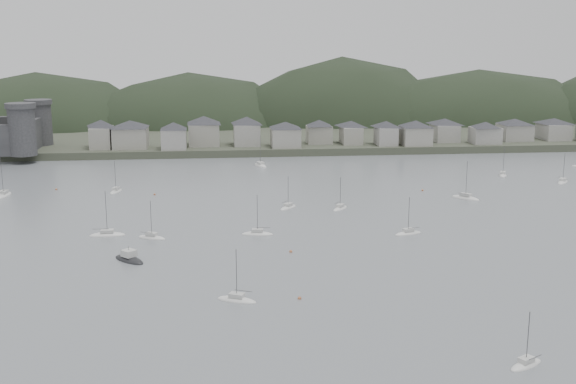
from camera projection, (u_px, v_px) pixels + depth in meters
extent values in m
plane|color=slate|center=(335.00, 320.00, 119.07)|extent=(900.00, 900.00, 0.00)
cube|color=#383D2D|center=(247.00, 120.00, 405.52)|extent=(900.00, 250.00, 3.00)
ellipsoid|color=black|center=(41.00, 149.00, 374.04)|extent=(138.98, 92.48, 81.13)
ellipsoid|color=black|center=(190.00, 146.00, 383.06)|extent=(132.08, 90.41, 79.74)
ellipsoid|color=black|center=(341.00, 148.00, 392.31)|extent=(133.88, 88.37, 101.41)
ellipsoid|color=black|center=(475.00, 143.00, 394.75)|extent=(165.81, 81.78, 82.55)
cylinder|color=#333335|center=(22.00, 132.00, 268.36)|extent=(10.00, 10.00, 18.00)
cylinder|color=#333335|center=(40.00, 125.00, 295.68)|extent=(10.00, 10.00, 17.00)
cube|color=#333335|center=(32.00, 135.00, 282.60)|extent=(3.50, 30.00, 12.00)
cube|color=#9B9A8E|center=(102.00, 138.00, 287.67)|extent=(8.34, 12.91, 8.59)
pyramid|color=#2B2B30|center=(101.00, 123.00, 286.45)|extent=(15.78, 15.78, 3.01)
cube|color=#9B9A8E|center=(131.00, 138.00, 288.28)|extent=(13.68, 13.35, 8.36)
pyramid|color=#2B2B30|center=(130.00, 124.00, 287.10)|extent=(20.07, 20.07, 2.93)
cube|color=gray|center=(174.00, 139.00, 285.00)|extent=(9.78, 10.20, 8.08)
pyramid|color=#2B2B30|center=(173.00, 126.00, 283.85)|extent=(14.83, 14.83, 2.83)
cube|color=#9B9A8E|center=(204.00, 134.00, 295.50)|extent=(12.59, 13.33, 9.09)
pyramid|color=#2B2B30|center=(204.00, 120.00, 294.21)|extent=(19.24, 19.24, 3.18)
cube|color=gray|center=(247.00, 135.00, 295.87)|extent=(10.74, 12.17, 8.87)
pyramid|color=#2B2B30|center=(247.00, 120.00, 294.61)|extent=(17.01, 17.01, 3.10)
cube|color=#9B9A8E|center=(286.00, 138.00, 291.24)|extent=(11.63, 12.09, 7.69)
pyramid|color=#2B2B30|center=(286.00, 125.00, 290.14)|extent=(17.61, 17.61, 2.69)
cube|color=#9B9A8E|center=(319.00, 135.00, 301.28)|extent=(10.37, 9.35, 7.44)
pyramid|color=#2B2B30|center=(319.00, 123.00, 300.22)|extent=(14.65, 14.65, 2.60)
cube|color=#9B9A8E|center=(351.00, 135.00, 300.35)|extent=(8.24, 12.20, 7.22)
pyramid|color=#2B2B30|center=(351.00, 124.00, 299.33)|extent=(15.17, 15.17, 2.53)
cube|color=gray|center=(386.00, 136.00, 296.67)|extent=(8.06, 10.91, 7.46)
pyramid|color=#2B2B30|center=(386.00, 124.00, 295.61)|extent=(14.08, 14.08, 2.61)
cube|color=#9B9A8E|center=(415.00, 136.00, 296.48)|extent=(11.73, 11.78, 7.66)
pyramid|color=#2B2B30|center=(416.00, 124.00, 295.39)|extent=(17.46, 17.46, 2.68)
cube|color=gray|center=(444.00, 133.00, 307.73)|extent=(10.19, 13.02, 7.33)
pyramid|color=#2B2B30|center=(445.00, 121.00, 306.69)|extent=(17.23, 17.23, 2.57)
cube|color=gray|center=(485.00, 135.00, 300.73)|extent=(11.70, 9.81, 6.88)
pyramid|color=#2B2B30|center=(486.00, 125.00, 299.76)|extent=(15.97, 15.97, 2.41)
cube|color=gray|center=(514.00, 132.00, 311.07)|extent=(12.83, 12.48, 7.00)
pyramid|color=#2B2B30|center=(515.00, 121.00, 310.07)|extent=(18.79, 18.79, 2.45)
cube|color=gray|center=(554.00, 131.00, 313.48)|extent=(11.07, 13.50, 6.97)
pyramid|color=#2B2B30|center=(554.00, 121.00, 312.49)|extent=(18.25, 18.25, 2.44)
ellipsoid|color=silver|center=(340.00, 209.00, 197.05)|extent=(6.08, 7.02, 1.42)
cube|color=beige|center=(340.00, 205.00, 196.84)|extent=(2.74, 2.92, 0.70)
cylinder|color=#3F3F42|center=(340.00, 193.00, 196.09)|extent=(0.12, 0.12, 8.85)
cylinder|color=#3F3F42|center=(337.00, 203.00, 197.63)|extent=(2.00, 2.60, 0.10)
ellipsoid|color=silver|center=(152.00, 238.00, 167.93)|extent=(7.48, 5.15, 1.44)
cube|color=beige|center=(152.00, 234.00, 167.72)|extent=(2.95, 2.50, 0.70)
cylinder|color=#3F3F42|center=(151.00, 219.00, 166.96)|extent=(0.12, 0.12, 8.98)
cylinder|color=#3F3F42|center=(146.00, 233.00, 166.95)|extent=(2.97, 1.47, 0.10)
ellipsoid|color=silver|center=(260.00, 166.00, 264.62)|extent=(5.77, 9.48, 1.81)
cube|color=beige|center=(260.00, 163.00, 264.37)|extent=(2.94, 3.65, 0.70)
cylinder|color=#3F3F42|center=(260.00, 151.00, 263.41)|extent=(0.12, 0.12, 11.29)
cylinder|color=#3F3F42|center=(262.00, 161.00, 265.80)|extent=(1.47, 3.86, 0.10)
ellipsoid|color=silver|center=(237.00, 301.00, 127.63)|extent=(7.92, 5.55, 1.52)
cube|color=beige|center=(237.00, 295.00, 127.40)|extent=(3.13, 2.68, 0.70)
cylinder|color=#3F3F42|center=(236.00, 275.00, 126.59)|extent=(0.12, 0.12, 9.53)
cylinder|color=#3F3F42|center=(243.00, 291.00, 128.00)|extent=(3.12, 1.60, 0.10)
ellipsoid|color=silver|center=(526.00, 366.00, 102.16)|extent=(6.66, 5.01, 1.30)
cube|color=beige|center=(526.00, 359.00, 101.96)|extent=(2.68, 2.36, 0.70)
cylinder|color=#3F3F42|center=(528.00, 338.00, 101.28)|extent=(0.12, 0.12, 8.11)
cylinder|color=#3F3F42|center=(535.00, 357.00, 101.39)|extent=(2.59, 1.53, 0.10)
ellipsoid|color=silver|center=(563.00, 182.00, 233.68)|extent=(6.96, 7.61, 1.57)
cube|color=beige|center=(563.00, 179.00, 233.45)|extent=(3.08, 3.21, 0.70)
cylinder|color=#3F3F42|center=(564.00, 167.00, 232.62)|extent=(0.12, 0.12, 9.79)
cylinder|color=#3F3F42|center=(559.00, 177.00, 234.29)|extent=(2.34, 2.77, 0.10)
ellipsoid|color=silver|center=(288.00, 208.00, 198.20)|extent=(6.32, 6.98, 1.43)
cube|color=beige|center=(288.00, 204.00, 197.99)|extent=(2.81, 2.93, 0.70)
cylinder|color=#3F3F42|center=(288.00, 192.00, 197.23)|extent=(0.12, 0.12, 8.94)
cylinder|color=#3F3F42|center=(285.00, 202.00, 198.75)|extent=(2.12, 2.55, 0.10)
ellipsoid|color=silver|center=(466.00, 199.00, 209.99)|extent=(8.10, 8.56, 1.79)
cube|color=beige|center=(466.00, 195.00, 209.74)|extent=(3.55, 3.64, 0.70)
cylinder|color=#3F3F42|center=(467.00, 180.00, 208.79)|extent=(0.12, 0.12, 11.17)
cylinder|color=#3F3F42|center=(464.00, 194.00, 208.35)|extent=(2.76, 3.06, 0.10)
ellipsoid|color=silver|center=(408.00, 234.00, 171.58)|extent=(7.57, 4.36, 1.44)
cube|color=beige|center=(408.00, 230.00, 171.36)|extent=(2.88, 2.27, 0.70)
cylinder|color=#3F3F42|center=(409.00, 215.00, 170.60)|extent=(0.12, 0.12, 9.02)
cylinder|color=#3F3F42|center=(414.00, 228.00, 171.00)|extent=(3.13, 1.06, 0.10)
ellipsoid|color=silver|center=(257.00, 234.00, 171.08)|extent=(8.00, 3.66, 1.54)
cube|color=beige|center=(257.00, 230.00, 170.85)|extent=(2.93, 2.10, 0.70)
cylinder|color=#3F3F42|center=(257.00, 215.00, 170.03)|extent=(0.12, 0.12, 9.64)
cylinder|color=#3F3F42|center=(263.00, 228.00, 171.10)|extent=(3.44, 0.65, 0.10)
ellipsoid|color=silver|center=(108.00, 236.00, 170.13)|extent=(8.66, 2.86, 1.73)
cube|color=beige|center=(107.00, 231.00, 169.89)|extent=(3.04, 1.93, 0.70)
cylinder|color=#3F3F42|center=(106.00, 213.00, 168.97)|extent=(0.12, 0.12, 10.78)
cylinder|color=#3F3F42|center=(101.00, 229.00, 169.63)|extent=(3.88, 0.15, 0.10)
ellipsoid|color=silver|center=(116.00, 192.00, 219.35)|extent=(4.22, 7.99, 1.53)
cube|color=beige|center=(116.00, 188.00, 219.12)|extent=(2.28, 3.00, 0.70)
cylinder|color=#3F3F42|center=(115.00, 176.00, 218.31)|extent=(0.12, 0.12, 9.54)
cylinder|color=#3F3F42|center=(116.00, 188.00, 217.75)|extent=(0.93, 3.35, 0.10)
ellipsoid|color=silver|center=(4.00, 196.00, 213.52)|extent=(4.03, 9.64, 1.87)
cube|color=beige|center=(3.00, 192.00, 213.26)|extent=(2.41, 3.49, 0.70)
cylinder|color=#3F3F42|center=(2.00, 176.00, 212.26)|extent=(0.12, 0.12, 11.70)
cylinder|color=#3F3F42|center=(2.00, 191.00, 211.54)|extent=(0.57, 4.20, 0.10)
ellipsoid|color=silver|center=(503.00, 176.00, 245.69)|extent=(5.23, 8.13, 1.55)
cube|color=beige|center=(503.00, 172.00, 245.47)|extent=(2.61, 3.16, 0.70)
cylinder|color=#3F3F42|center=(504.00, 161.00, 244.64)|extent=(0.12, 0.12, 9.71)
cylinder|color=#3F3F42|center=(500.00, 170.00, 246.55)|extent=(1.41, 3.28, 0.10)
ellipsoid|color=black|center=(129.00, 260.00, 150.95)|extent=(8.36, 8.74, 1.96)
cube|color=beige|center=(129.00, 253.00, 150.60)|extent=(3.64, 3.65, 1.40)
cylinder|color=#3F3F42|center=(129.00, 249.00, 150.41)|extent=(0.10, 0.10, 1.20)
sphere|color=#B5653C|center=(300.00, 298.00, 128.54)|extent=(0.70, 0.70, 0.70)
sphere|color=#B5653C|center=(423.00, 190.00, 220.98)|extent=(0.70, 0.70, 0.70)
sphere|color=#B5653C|center=(56.00, 189.00, 222.42)|extent=(0.70, 0.70, 0.70)
sphere|color=#B5653C|center=(291.00, 252.00, 156.93)|extent=(0.70, 0.70, 0.70)
sphere|color=#B5653C|center=(155.00, 194.00, 215.04)|extent=(0.70, 0.70, 0.70)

